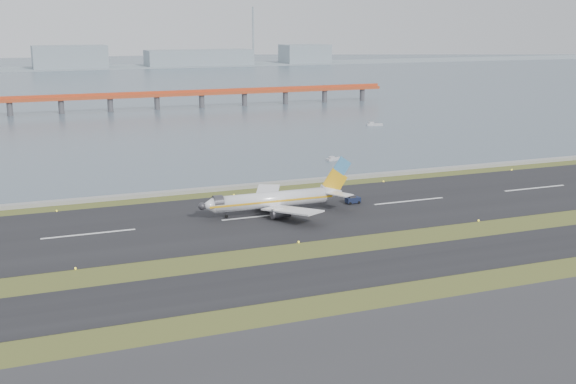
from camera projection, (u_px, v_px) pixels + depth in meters
name	position (u px, v px, depth m)	size (l,w,h in m)	color
ground	(313.00, 253.00, 143.58)	(1000.00, 1000.00, 0.00)	#334719
apron_strip	(482.00, 376.00, 93.81)	(1000.00, 50.00, 0.10)	#323134
taxiway_strip	(339.00, 272.00, 132.71)	(1000.00, 18.00, 0.10)	black
runway_strip	(262.00, 216.00, 170.71)	(1000.00, 45.00, 0.10)	black
seawall	(226.00, 188.00, 197.75)	(1000.00, 2.50, 1.00)	gray
bay_water	(77.00, 81.00, 559.76)	(1400.00, 800.00, 1.30)	#4C5C6D
red_pier	(157.00, 96.00, 375.24)	(260.00, 5.00, 10.20)	#B9431F
far_shoreline	(74.00, 62.00, 707.99)	(1400.00, 80.00, 60.50)	gray
airliner	(276.00, 199.00, 172.77)	(38.52, 32.89, 12.80)	white
pushback_tug	(353.00, 199.00, 182.41)	(3.66, 2.22, 2.32)	#131B35
workboat_near	(334.00, 159.00, 239.64)	(6.27, 3.31, 1.45)	#B9B8BD
workboat_far	(374.00, 124.00, 319.01)	(7.24, 3.85, 1.68)	#B9B8BD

